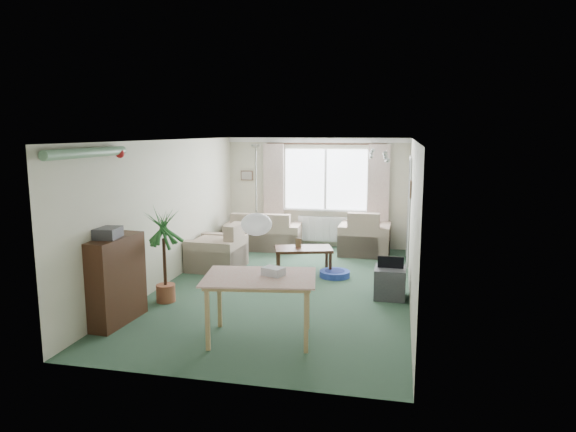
% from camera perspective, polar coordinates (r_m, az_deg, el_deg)
% --- Properties ---
extents(ground, '(6.50, 6.50, 0.00)m').
position_cam_1_polar(ground, '(8.48, -0.44, -8.01)').
color(ground, '#2C4936').
extents(window, '(1.80, 0.03, 1.30)m').
position_cam_1_polar(window, '(11.28, 4.21, 4.09)').
color(window, white).
extents(curtain_rod, '(2.60, 0.03, 0.03)m').
position_cam_1_polar(curtain_rod, '(11.16, 4.20, 7.99)').
color(curtain_rod, black).
extents(curtain_left, '(0.45, 0.08, 2.00)m').
position_cam_1_polar(curtain_left, '(11.43, -1.60, 3.02)').
color(curtain_left, beige).
extents(curtain_right, '(0.45, 0.08, 2.00)m').
position_cam_1_polar(curtain_right, '(11.10, 10.01, 2.69)').
color(curtain_right, beige).
extents(radiator, '(1.20, 0.10, 0.55)m').
position_cam_1_polar(radiator, '(11.40, 4.12, -1.44)').
color(radiator, white).
extents(doorway, '(0.03, 0.95, 2.00)m').
position_cam_1_polar(doorway, '(10.21, 13.30, 0.48)').
color(doorway, black).
extents(pendant_lamp, '(0.36, 0.36, 0.36)m').
position_cam_1_polar(pendant_lamp, '(5.91, -3.54, -0.92)').
color(pendant_lamp, white).
extents(tinsel_garland, '(1.60, 1.60, 0.12)m').
position_cam_1_polar(tinsel_garland, '(6.72, -21.38, 6.56)').
color(tinsel_garland, '#196626').
extents(bauble_cluster_a, '(0.20, 0.20, 0.20)m').
position_cam_1_polar(bauble_cluster_a, '(8.81, 9.21, 7.21)').
color(bauble_cluster_a, silver).
extents(bauble_cluster_b, '(0.20, 0.20, 0.20)m').
position_cam_1_polar(bauble_cluster_b, '(7.60, 10.95, 6.83)').
color(bauble_cluster_b, silver).
extents(wall_picture_back, '(0.28, 0.03, 0.22)m').
position_cam_1_polar(wall_picture_back, '(11.67, -4.59, 4.51)').
color(wall_picture_back, brown).
extents(wall_picture_right, '(0.03, 0.24, 0.30)m').
position_cam_1_polar(wall_picture_right, '(9.14, 13.47, 2.94)').
color(wall_picture_right, brown).
extents(sofa, '(1.68, 0.96, 0.81)m').
position_cam_1_polar(sofa, '(11.23, -2.73, -1.56)').
color(sofa, beige).
rests_on(sofa, ground).
extents(armchair_corner, '(1.05, 0.99, 0.92)m').
position_cam_1_polar(armchair_corner, '(10.84, 8.54, -1.77)').
color(armchair_corner, '#C0B591').
rests_on(armchair_corner, ground).
extents(armchair_left, '(0.95, 1.00, 0.86)m').
position_cam_1_polar(armchair_left, '(9.65, -7.93, -3.31)').
color(armchair_left, '#C1BA92').
rests_on(armchair_left, ground).
extents(coffee_table, '(1.13, 0.83, 0.46)m').
position_cam_1_polar(coffee_table, '(9.35, 1.72, -4.91)').
color(coffee_table, black).
rests_on(coffee_table, ground).
extents(photo_frame, '(0.12, 0.07, 0.16)m').
position_cam_1_polar(photo_frame, '(9.34, 1.16, -2.97)').
color(photo_frame, brown).
rests_on(photo_frame, coffee_table).
extents(bookshelf, '(0.38, 0.97, 1.17)m').
position_cam_1_polar(bookshelf, '(7.23, -18.54, -6.79)').
color(bookshelf, black).
rests_on(bookshelf, ground).
extents(hifi_box, '(0.32, 0.38, 0.14)m').
position_cam_1_polar(hifi_box, '(7.04, -19.39, -1.79)').
color(hifi_box, '#323136').
rests_on(hifi_box, bookshelf).
extents(houseplant, '(0.66, 0.66, 1.42)m').
position_cam_1_polar(houseplant, '(7.87, -13.58, -4.31)').
color(houseplant, '#20561D').
rests_on(houseplant, ground).
extents(dining_table, '(1.36, 1.02, 0.78)m').
position_cam_1_polar(dining_table, '(6.40, -3.11, -10.23)').
color(dining_table, tan).
rests_on(dining_table, ground).
extents(gift_box, '(0.30, 0.26, 0.12)m').
position_cam_1_polar(gift_box, '(6.29, -1.64, -6.25)').
color(gift_box, silver).
rests_on(gift_box, dining_table).
extents(tv_cube, '(0.47, 0.52, 0.47)m').
position_cam_1_polar(tv_cube, '(8.12, 11.26, -7.27)').
color(tv_cube, '#303134').
rests_on(tv_cube, ground).
extents(pet_bed, '(0.65, 0.65, 0.11)m').
position_cam_1_polar(pet_bed, '(9.14, 5.21, -6.41)').
color(pet_bed, navy).
rests_on(pet_bed, ground).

